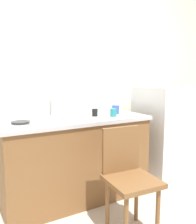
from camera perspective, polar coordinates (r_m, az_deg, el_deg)
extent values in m
cube|color=silver|center=(2.88, -6.78, 6.71)|extent=(4.80, 0.10, 2.48)
cube|color=brown|center=(2.67, -5.29, -11.24)|extent=(1.53, 0.60, 0.85)
cube|color=#B7B7BC|center=(2.56, -5.43, -1.82)|extent=(1.57, 0.64, 0.04)
cylinder|color=#B7B7BC|center=(2.71, -10.75, 1.73)|extent=(0.02, 0.02, 0.25)
cube|color=white|center=(3.32, 15.11, -4.51)|extent=(0.61, 0.63, 1.19)
cylinder|color=brown|center=(2.02, 6.60, -24.55)|extent=(0.04, 0.04, 0.45)
cylinder|color=brown|center=(2.17, 13.85, -22.18)|extent=(0.04, 0.04, 0.45)
cylinder|color=brown|center=(2.24, 2.22, -20.90)|extent=(0.04, 0.04, 0.45)
cylinder|color=brown|center=(2.38, 9.00, -19.15)|extent=(0.04, 0.04, 0.45)
cube|color=brown|center=(2.09, 8.06, -15.79)|extent=(0.43, 0.43, 0.04)
cube|color=brown|center=(2.15, 5.42, -8.69)|extent=(0.36, 0.06, 0.40)
cube|color=white|center=(2.52, -5.54, -0.95)|extent=(0.28, 0.20, 0.05)
cylinder|color=#2D2D2D|center=(2.35, -17.68, -2.33)|extent=(0.17, 0.17, 0.02)
cylinder|color=white|center=(2.22, -14.74, -1.93)|extent=(0.08, 0.08, 0.09)
cylinder|color=black|center=(2.65, -0.74, -0.10)|extent=(0.06, 0.06, 0.08)
cylinder|color=blue|center=(2.83, 4.15, 0.59)|extent=(0.08, 0.08, 0.10)
cylinder|color=teal|center=(2.63, 3.60, -0.12)|extent=(0.07, 0.07, 0.09)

